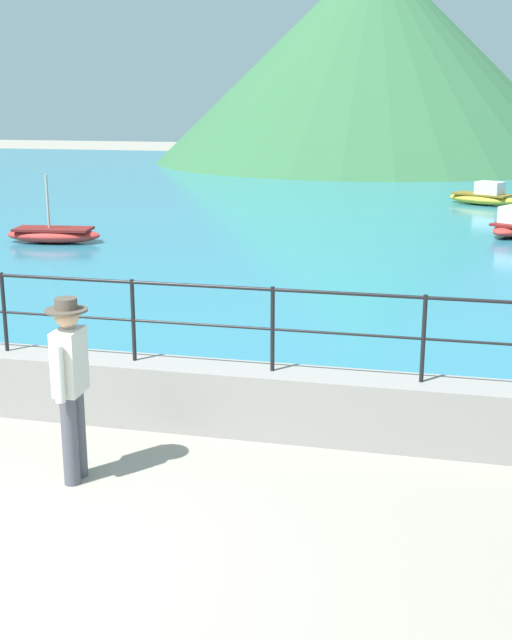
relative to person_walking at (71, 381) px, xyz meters
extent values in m
cube|color=gray|center=(0.02, 1.52, -0.63)|extent=(20.00, 0.56, 0.70)
cylinder|color=black|center=(-1.52, 1.52, 0.17)|extent=(0.04, 0.04, 0.90)
cylinder|color=black|center=(0.02, 1.52, 0.17)|extent=(0.04, 0.04, 0.90)
cylinder|color=black|center=(1.55, 1.52, 0.17)|extent=(0.04, 0.04, 0.90)
cylinder|color=black|center=(3.08, 1.52, 0.17)|extent=(0.04, 0.04, 0.90)
cylinder|color=black|center=(0.02, 1.52, 0.59)|extent=(18.40, 0.04, 0.04)
cylinder|color=black|center=(0.02, 1.52, 0.17)|extent=(18.40, 0.03, 0.03)
cube|color=teal|center=(0.02, 24.16, -0.95)|extent=(64.00, 44.32, 0.06)
cone|color=#33663D|center=(-1.41, 40.06, 4.57)|extent=(23.48, 23.48, 11.09)
cylinder|color=#4C4C56|center=(0.00, 0.09, -0.55)|extent=(0.15, 0.15, 0.86)
cylinder|color=#4C4C56|center=(0.00, -0.09, -0.55)|extent=(0.15, 0.15, 0.86)
cube|color=beige|center=(0.00, 0.00, 0.18)|extent=(0.24, 0.37, 0.60)
cylinder|color=beige|center=(-0.01, 0.24, 0.14)|extent=(0.09, 0.09, 0.52)
cylinder|color=beige|center=(0.01, -0.24, 0.14)|extent=(0.09, 0.09, 0.52)
sphere|color=tan|center=(0.00, 0.00, 0.61)|extent=(0.22, 0.22, 0.22)
cylinder|color=#4C4238|center=(0.00, 0.00, 0.66)|extent=(0.38, 0.38, 0.02)
cylinder|color=#4C4238|center=(0.00, 0.00, 0.72)|extent=(0.20, 0.20, 0.10)
ellipsoid|color=red|center=(-6.10, 11.72, -0.74)|extent=(2.40, 1.18, 0.36)
cube|color=maroon|center=(-6.10, 11.72, -0.59)|extent=(1.92, 0.99, 0.06)
cylinder|color=#B2A899|center=(-6.20, 11.71, 0.08)|extent=(0.06, 0.06, 1.28)
ellipsoid|color=gold|center=(4.18, 21.80, -0.74)|extent=(2.45, 1.88, 0.36)
cube|color=brown|center=(4.18, 21.80, -0.59)|extent=(1.98, 1.54, 0.06)
cube|color=silver|center=(4.40, 21.68, -0.36)|extent=(1.00, 0.93, 0.40)
camera|label=1|loc=(3.30, -6.56, 2.49)|focal=46.66mm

